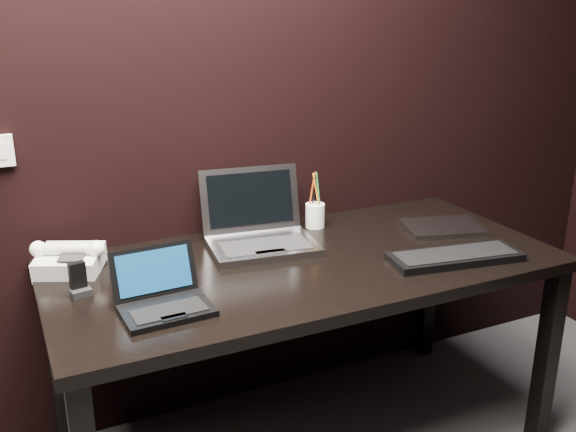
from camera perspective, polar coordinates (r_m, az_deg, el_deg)
name	(u,v)px	position (r m, az deg, el deg)	size (l,w,h in m)	color
wall_back	(177,83)	(2.28, -9.82, 11.58)	(4.00, 4.00, 0.00)	black
desk	(306,281)	(2.20, 1.58, -5.76)	(1.70, 0.80, 0.74)	black
netbook	(163,299)	(1.85, -11.04, -7.22)	(0.26, 0.23, 0.16)	black
silver_laptop	(259,232)	(2.28, -2.56, -1.47)	(0.40, 0.37, 0.25)	gray
ext_keyboard	(455,257)	(2.22, 14.64, -3.52)	(0.47, 0.22, 0.03)	black
closed_laptop	(442,227)	(2.51, 13.57, -0.99)	(0.33, 0.28, 0.02)	gray
desk_phone	(69,259)	(2.17, -18.85, -3.64)	(0.25, 0.24, 0.12)	silver
mobile_phone	(79,283)	(2.00, -18.10, -5.67)	(0.06, 0.06, 0.10)	black
pen_cup	(315,214)	(2.46, 2.42, 0.15)	(0.10, 0.10, 0.22)	white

